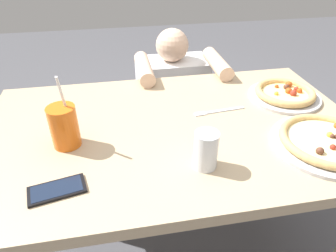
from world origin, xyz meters
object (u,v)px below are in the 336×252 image
at_px(water_cup_clear, 206,149).
at_px(pizza_far, 285,94).
at_px(diner_seated, 172,112).
at_px(pizza_near, 326,142).
at_px(drink_cup_colored, 64,126).
at_px(fork, 217,111).
at_px(cell_phone, 57,190).

bearing_deg(water_cup_clear, pizza_far, 38.51).
height_order(pizza_far, diner_seated, diner_seated).
height_order(pizza_far, water_cup_clear, water_cup_clear).
height_order(pizza_near, diner_seated, diner_seated).
bearing_deg(diner_seated, water_cup_clear, -95.03).
relative_size(pizza_near, drink_cup_colored, 1.42).
bearing_deg(pizza_far, water_cup_clear, -141.49).
bearing_deg(diner_seated, fork, -84.84).
relative_size(drink_cup_colored, cell_phone, 1.50).
distance_m(pizza_far, cell_phone, 0.94).
bearing_deg(fork, water_cup_clear, -114.56).
distance_m(pizza_near, diner_seated, 1.01).
relative_size(fork, diner_seated, 0.23).
xyz_separation_m(water_cup_clear, fork, (0.13, 0.29, -0.06)).
height_order(pizza_near, water_cup_clear, water_cup_clear).
xyz_separation_m(pizza_far, fork, (-0.31, -0.06, -0.02)).
xyz_separation_m(pizza_far, cell_phone, (-0.86, -0.38, -0.01)).
distance_m(pizza_far, water_cup_clear, 0.57).
height_order(pizza_near, fork, pizza_near).
distance_m(pizza_near, drink_cup_colored, 0.84).
height_order(drink_cup_colored, diner_seated, drink_cup_colored).
distance_m(drink_cup_colored, fork, 0.56).
bearing_deg(drink_cup_colored, pizza_near, -11.08).
distance_m(fork, diner_seated, 0.70).
relative_size(pizza_far, diner_seated, 0.32).
bearing_deg(drink_cup_colored, pizza_far, 11.25).
relative_size(drink_cup_colored, diner_seated, 0.27).
distance_m(pizza_near, cell_phone, 0.83).
height_order(fork, diner_seated, diner_seated).
xyz_separation_m(drink_cup_colored, diner_seated, (0.49, 0.72, -0.42)).
relative_size(pizza_near, diner_seated, 0.38).
bearing_deg(water_cup_clear, pizza_near, 3.10).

